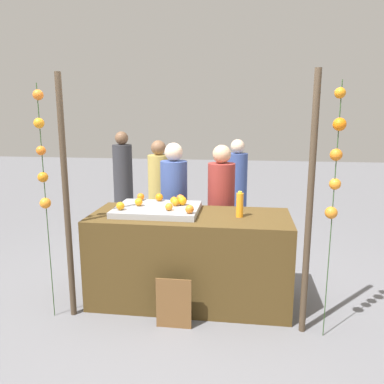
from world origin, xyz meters
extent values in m
plane|color=slate|center=(0.00, 0.00, 0.00)|extent=(24.00, 24.00, 0.00)
cube|color=#4C3819|center=(0.00, 0.00, 0.46)|extent=(1.98, 0.82, 0.91)
cube|color=#9EA0A5|center=(-0.34, 0.05, 0.94)|extent=(0.84, 0.64, 0.06)
sphere|color=orange|center=(-0.54, 0.05, 1.01)|extent=(0.08, 0.08, 0.08)
sphere|color=orange|center=(-0.38, 0.30, 1.01)|extent=(0.08, 0.08, 0.08)
sphere|color=orange|center=(-0.67, -0.14, 1.01)|extent=(0.08, 0.08, 0.08)
sphere|color=orange|center=(-0.59, 0.31, 1.01)|extent=(0.08, 0.08, 0.08)
sphere|color=orange|center=(-0.16, 0.10, 1.01)|extent=(0.08, 0.08, 0.08)
sphere|color=orange|center=(-0.10, 0.14, 1.02)|extent=(0.09, 0.09, 0.09)
sphere|color=orange|center=(0.02, -0.17, 1.01)|extent=(0.08, 0.08, 0.08)
sphere|color=orange|center=(-0.19, -0.10, 1.01)|extent=(0.08, 0.08, 0.08)
sphere|color=orange|center=(-0.19, 0.17, 1.01)|extent=(0.08, 0.08, 0.08)
sphere|color=orange|center=(-0.14, 0.26, 1.01)|extent=(0.09, 0.09, 0.09)
cylinder|color=orange|center=(0.49, -0.01, 1.03)|extent=(0.07, 0.07, 0.24)
cylinder|color=yellow|center=(0.49, -0.01, 1.16)|extent=(0.04, 0.04, 0.02)
cube|color=brown|center=(-0.07, -0.56, 0.23)|extent=(0.32, 0.01, 0.48)
cube|color=black|center=(-0.07, -0.55, 0.23)|extent=(0.30, 0.02, 0.46)
cylinder|color=#384C8C|center=(-0.29, 0.71, 0.68)|extent=(0.31, 0.31, 1.36)
sphere|color=beige|center=(-0.29, 0.71, 1.46)|extent=(0.21, 0.21, 0.21)
cylinder|color=maroon|center=(0.27, 0.68, 0.67)|extent=(0.31, 0.31, 1.34)
sphere|color=tan|center=(0.27, 0.68, 1.45)|extent=(0.21, 0.21, 0.21)
cylinder|color=#384C8C|center=(0.42, 2.02, 0.66)|extent=(0.31, 0.31, 1.32)
sphere|color=beige|center=(0.42, 2.02, 1.42)|extent=(0.21, 0.21, 0.21)
cylinder|color=#333338|center=(-1.48, 2.48, 0.69)|extent=(0.32, 0.32, 1.39)
sphere|color=brown|center=(-1.48, 2.48, 1.50)|extent=(0.22, 0.22, 0.22)
cylinder|color=tan|center=(-0.67, 1.58, 0.66)|extent=(0.31, 0.31, 1.32)
sphere|color=brown|center=(-0.67, 1.58, 1.43)|extent=(0.21, 0.21, 0.21)
cylinder|color=#473828|center=(-1.07, -0.45, 1.13)|extent=(0.06, 0.06, 2.25)
cylinder|color=#473828|center=(1.07, -0.45, 1.13)|extent=(0.06, 0.06, 2.25)
cylinder|color=#2D4C23|center=(-1.24, -0.50, 1.08)|extent=(0.01, 0.01, 2.16)
sphere|color=orange|center=(-1.24, -0.50, 2.06)|extent=(0.09, 0.09, 0.09)
sphere|color=orange|center=(-1.24, -0.51, 1.82)|extent=(0.09, 0.09, 0.09)
sphere|color=orange|center=(-1.25, -0.51, 1.58)|extent=(0.08, 0.08, 0.08)
sphere|color=orange|center=(-1.25, -0.50, 1.34)|extent=(0.09, 0.09, 0.09)
sphere|color=orange|center=(-1.25, -0.50, 1.11)|extent=(0.10, 0.10, 0.10)
cylinder|color=#2D4C23|center=(1.24, -0.51, 1.08)|extent=(0.01, 0.01, 2.16)
sphere|color=orange|center=(1.24, -0.50, 2.06)|extent=(0.09, 0.09, 0.09)
sphere|color=orange|center=(1.25, -0.51, 1.82)|extent=(0.10, 0.10, 0.10)
sphere|color=orange|center=(1.24, -0.51, 1.58)|extent=(0.10, 0.10, 0.10)
sphere|color=orange|center=(1.25, -0.50, 1.34)|extent=(0.09, 0.09, 0.09)
sphere|color=orange|center=(1.24, -0.50, 1.11)|extent=(0.10, 0.10, 0.10)
camera|label=1|loc=(0.52, -3.67, 1.91)|focal=36.04mm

